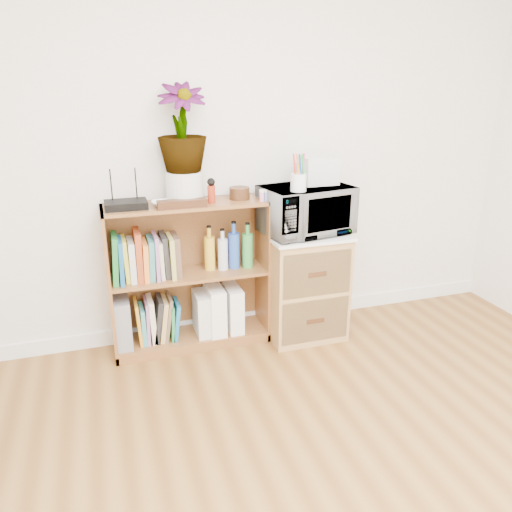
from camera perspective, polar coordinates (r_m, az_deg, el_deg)
name	(u,v)px	position (r m, az deg, el deg)	size (l,w,h in m)	color
skirting_board	(237,319)	(3.56, -2.16, -7.25)	(4.00, 0.02, 0.10)	white
bookshelf	(189,276)	(3.19, -7.63, -2.32)	(1.00, 0.30, 0.95)	brown
wicker_unit	(303,285)	(3.37, 5.34, -3.31)	(0.50, 0.45, 0.70)	#9E7542
microwave	(306,210)	(3.20, 5.71, 5.27)	(0.55, 0.37, 0.30)	white
pen_cup	(298,183)	(3.01, 4.88, 8.37)	(0.09, 0.09, 0.10)	white
small_appliance	(318,170)	(3.24, 7.13, 9.72)	(0.22, 0.18, 0.18)	silver
router	(126,205)	(2.99, -14.65, 5.70)	(0.24, 0.16, 0.04)	black
white_bowl	(163,203)	(3.00, -10.62, 5.92)	(0.13, 0.13, 0.03)	white
plant_pot	(185,187)	(3.05, -8.15, 7.79)	(0.22, 0.22, 0.19)	silver
potted_plant	(182,128)	(3.00, -8.47, 14.30)	(0.28, 0.28, 0.51)	#356528
trinket_box	(182,204)	(2.94, -8.45, 5.93)	(0.29, 0.07, 0.05)	#32190D
kokeshi_doll	(211,194)	(3.03, -5.12, 7.03)	(0.05, 0.05, 0.11)	maroon
wooden_bowl	(239,193)	(3.13, -1.90, 7.18)	(0.13, 0.13, 0.07)	#3A1D10
paint_jars	(267,196)	(3.08, 1.26, 6.82)	(0.11, 0.04, 0.06)	pink
file_box	(123,321)	(3.26, -15.00, -7.18)	(0.09, 0.25, 0.32)	gray
magazine_holder_left	(202,313)	(3.30, -6.21, -6.52)	(0.09, 0.22, 0.28)	silver
magazine_holder_mid	(215,309)	(3.31, -4.71, -6.04)	(0.10, 0.25, 0.32)	white
magazine_holder_right	(233,308)	(3.34, -2.67, -5.91)	(0.10, 0.24, 0.30)	white
cookbooks	(145,257)	(3.11, -12.53, -0.14)	(0.41, 0.20, 0.31)	#1F7631
liquor_bottles	(239,247)	(3.21, -1.91, 1.07)	(0.47, 0.07, 0.30)	gold
lower_books	(157,320)	(3.28, -11.28, -7.13)	(0.28, 0.19, 0.29)	#C68922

